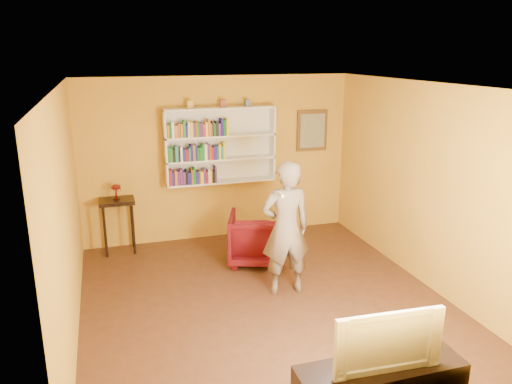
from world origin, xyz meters
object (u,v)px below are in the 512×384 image
console_table (117,209)px  armchair (257,238)px  person (286,228)px  television (383,337)px  bookshelf (220,145)px  ruby_lustre (116,189)px

console_table → armchair: (1.96, -1.01, -0.34)m
armchair → person: bearing=113.1°
person → television: (-0.05, -2.46, -0.09)m
bookshelf → person: bearing=-81.2°
bookshelf → console_table: bookshelf is taller
console_table → television: (1.97, -4.50, 0.08)m
armchair → person: (0.07, -1.03, 0.51)m
console_table → armchair: bearing=-27.3°
console_table → person: person is taller
bookshelf → console_table: bearing=-174.6°
person → armchair: bearing=-83.8°
armchair → person: size_ratio=0.47×
bookshelf → ruby_lustre: bearing=-174.6°
console_table → television: bearing=-66.3°
bookshelf → television: bookshelf is taller
console_table → person: size_ratio=0.49×
bookshelf → armchair: bearing=-76.7°
console_table → armchair: size_ratio=1.04×
ruby_lustre → person: size_ratio=0.14×
console_table → person: 2.88m
armchair → television: 3.51m
television → bookshelf: bearing=96.7°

